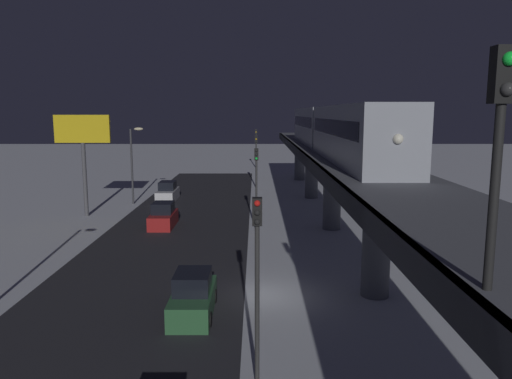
% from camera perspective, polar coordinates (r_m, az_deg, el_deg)
% --- Properties ---
extents(ground_plane, '(240.00, 240.00, 0.00)m').
position_cam_1_polar(ground_plane, '(25.16, 0.32, -12.23)').
color(ground_plane, silver).
extents(avenue_asphalt, '(11.00, 99.71, 0.01)m').
position_cam_1_polar(avenue_asphalt, '(25.87, -13.86, -11.87)').
color(avenue_asphalt, '#28282D').
rests_on(avenue_asphalt, ground_plane).
extents(elevated_railway, '(5.00, 99.71, 6.13)m').
position_cam_1_polar(elevated_railway, '(24.48, 13.88, -0.28)').
color(elevated_railway, slate).
rests_on(elevated_railway, ground_plane).
extents(subway_train, '(2.94, 36.87, 3.40)m').
position_cam_1_polar(subway_train, '(39.38, 8.77, 7.13)').
color(subway_train, '#999EA8').
rests_on(subway_train, elevated_railway).
extents(rail_signal, '(0.36, 0.41, 4.00)m').
position_cam_1_polar(rail_signal, '(8.81, 26.55, 6.50)').
color(rail_signal, black).
rests_on(rail_signal, elevated_railway).
extents(sedan_green, '(1.91, 4.37, 1.97)m').
position_cam_1_polar(sedan_green, '(22.93, -7.35, -12.36)').
color(sedan_green, '#2D6038').
rests_on(sedan_green, ground_plane).
extents(sedan_red, '(1.80, 4.10, 1.97)m').
position_cam_1_polar(sedan_red, '(40.09, -10.76, -3.15)').
color(sedan_red, '#A51E1E').
rests_on(sedan_red, ground_plane).
extents(sedan_white, '(1.80, 4.62, 1.97)m').
position_cam_1_polar(sedan_white, '(52.09, -10.26, -0.35)').
color(sedan_white, silver).
rests_on(sedan_white, ground_plane).
extents(traffic_light_near, '(0.32, 0.44, 6.40)m').
position_cam_1_polar(traffic_light_near, '(16.12, 0.14, -8.71)').
color(traffic_light_near, '#2D2D2D').
rests_on(traffic_light_near, ground_plane).
extents(traffic_light_mid, '(0.32, 0.44, 6.40)m').
position_cam_1_polar(traffic_light_mid, '(37.42, 0.04, 1.44)').
color(traffic_light_mid, '#2D2D2D').
rests_on(traffic_light_mid, ground_plane).
extents(traffic_light_far, '(0.32, 0.44, 6.40)m').
position_cam_1_polar(traffic_light_far, '(59.04, 0.02, 4.20)').
color(traffic_light_far, '#2D2D2D').
rests_on(traffic_light_far, ground_plane).
extents(traffic_light_distant, '(0.32, 0.44, 6.40)m').
position_cam_1_polar(traffic_light_distant, '(80.72, 0.01, 5.48)').
color(traffic_light_distant, '#2D2D2D').
rests_on(traffic_light_distant, ground_plane).
extents(commercial_billboard, '(4.80, 0.36, 8.90)m').
position_cam_1_polar(commercial_billboard, '(45.19, -19.54, 5.57)').
color(commercial_billboard, '#4C4C51').
rests_on(commercial_billboard, ground_plane).
extents(street_lamp_far, '(1.35, 0.44, 7.65)m').
position_cam_1_polar(street_lamp_far, '(50.13, -14.06, 3.79)').
color(street_lamp_far, '#38383D').
rests_on(street_lamp_far, ground_plane).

